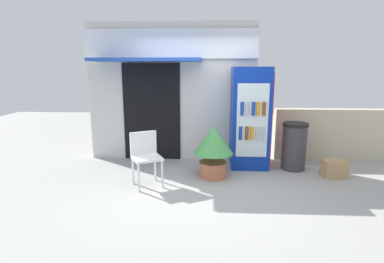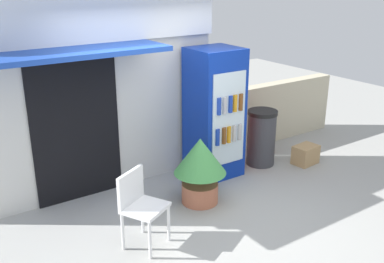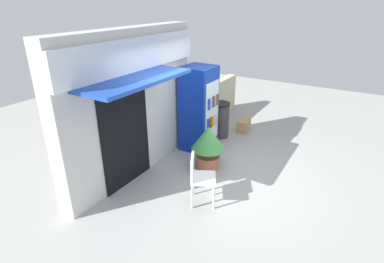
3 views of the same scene
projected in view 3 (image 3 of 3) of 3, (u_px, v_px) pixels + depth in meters
name	position (u px, v px, depth m)	size (l,w,h in m)	color
ground	(225.00, 180.00, 5.90)	(16.00, 16.00, 0.00)	#A3A39E
storefront_building	(132.00, 103.00, 5.64)	(3.41, 1.11, 2.78)	silver
drink_cooler	(199.00, 109.00, 6.81)	(0.72, 0.72, 1.91)	#0C2D9E
plastic_chair	(199.00, 175.00, 5.07)	(0.58, 0.57, 0.87)	white
potted_plant_near_shop	(208.00, 143.00, 6.12)	(0.69, 0.69, 0.90)	#BC6B4C
trash_bin	(220.00, 120.00, 7.59)	(0.46, 0.46, 0.89)	#38383D
stone_boundary_wall	(214.00, 101.00, 8.68)	(2.48, 0.23, 1.06)	beige
cardboard_box	(244.00, 126.00, 7.99)	(0.39, 0.28, 0.30)	tan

